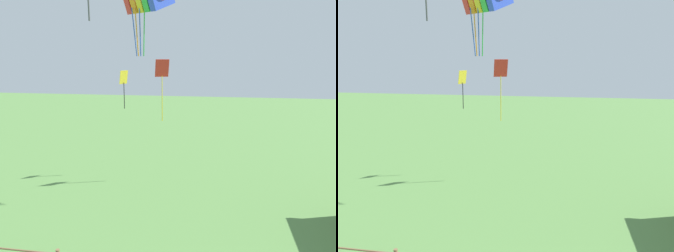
% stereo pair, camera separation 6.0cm
% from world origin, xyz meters
% --- Properties ---
extents(kite_yellow_diamond, '(0.49, 0.62, 2.50)m').
position_xyz_m(kite_yellow_diamond, '(-4.37, 17.58, 6.14)').
color(kite_yellow_diamond, yellow).
extents(kite_red_diamond, '(0.95, 0.72, 3.83)m').
position_xyz_m(kite_red_diamond, '(-1.72, 16.89, 6.60)').
color(kite_red_diamond, red).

